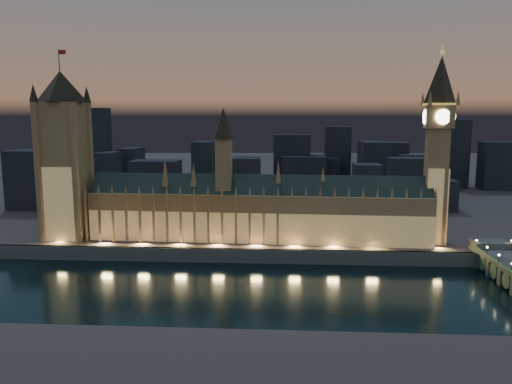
{
  "coord_description": "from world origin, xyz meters",
  "views": [
    {
      "loc": [
        22.06,
        -227.77,
        81.17
      ],
      "look_at": [
        5.0,
        55.0,
        38.0
      ],
      "focal_mm": 35.0,
      "sensor_mm": 36.0,
      "label": 1
    }
  ],
  "objects": [
    {
      "name": "ground_plane",
      "position": [
        0.0,
        0.0,
        0.0
      ],
      "size": [
        2000.0,
        2000.0,
        0.0
      ],
      "primitive_type": "plane",
      "color": "black",
      "rests_on": "ground"
    },
    {
      "name": "north_bank",
      "position": [
        0.0,
        520.0,
        4.0
      ],
      "size": [
        2000.0,
        960.0,
        8.0
      ],
      "primitive_type": "cube",
      "color": "#3F342D",
      "rests_on": "ground"
    },
    {
      "name": "embankment_wall",
      "position": [
        0.0,
        41.0,
        4.0
      ],
      "size": [
        2000.0,
        2.5,
        8.0
      ],
      "primitive_type": "cube",
      "color": "#494A4E",
      "rests_on": "ground"
    },
    {
      "name": "palace_of_westminster",
      "position": [
        4.71,
        61.75,
        26.37
      ],
      "size": [
        202.0,
        28.44,
        78.0
      ],
      "color": "#976D45",
      "rests_on": "north_bank"
    },
    {
      "name": "victoria_tower",
      "position": [
        -110.0,
        61.92,
        63.03
      ],
      "size": [
        31.68,
        31.68,
        111.33
      ],
      "color": "#976D45",
      "rests_on": "north_bank"
    },
    {
      "name": "elizabeth_tower",
      "position": [
        108.0,
        61.92,
        70.99
      ],
      "size": [
        18.0,
        18.0,
        112.85
      ],
      "color": "#976D45",
      "rests_on": "north_bank"
    },
    {
      "name": "city_backdrop",
      "position": [
        29.5,
        247.06,
        30.2
      ],
      "size": [
        456.93,
        215.63,
        81.77
      ],
      "color": "black",
      "rests_on": "north_bank"
    }
  ]
}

